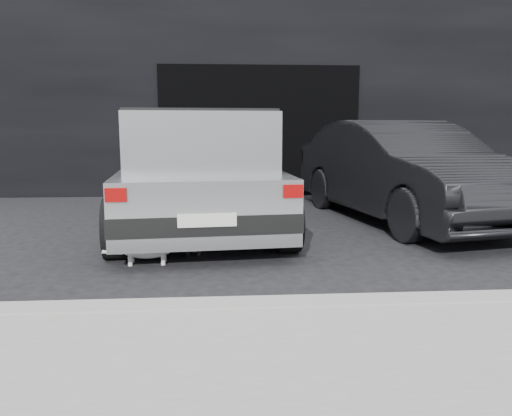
{
  "coord_description": "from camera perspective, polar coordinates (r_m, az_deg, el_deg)",
  "views": [
    {
      "loc": [
        0.21,
        -6.13,
        1.4
      ],
      "look_at": [
        0.56,
        -1.29,
        0.61
      ],
      "focal_mm": 35.0,
      "sensor_mm": 36.0,
      "label": 1
    }
  ],
  "objects": [
    {
      "name": "ground",
      "position": [
        6.29,
        -5.91,
        -3.61
      ],
      "size": [
        80.0,
        80.0,
        0.0
      ],
      "primitive_type": "plane",
      "color": "black",
      "rests_on": "ground"
    },
    {
      "name": "building_facade",
      "position": [
        12.2,
        -0.35,
        14.47
      ],
      "size": [
        34.0,
        4.0,
        5.0
      ],
      "primitive_type": "cube",
      "color": "black",
      "rests_on": "ground"
    },
    {
      "name": "garage_opening",
      "position": [
        10.15,
        0.4,
        8.74
      ],
      "size": [
        4.0,
        0.1,
        2.6
      ],
      "primitive_type": "cube",
      "color": "black",
      "rests_on": "ground"
    },
    {
      "name": "curb",
      "position": [
        3.85,
        8.14,
        -11.14
      ],
      "size": [
        18.0,
        0.25,
        0.12
      ],
      "primitive_type": "cube",
      "color": "gray",
      "rests_on": "ground"
    },
    {
      "name": "sidewalk",
      "position": [
        2.8,
        13.6,
        -19.68
      ],
      "size": [
        18.0,
        2.2,
        0.11
      ],
      "primitive_type": "cube",
      "color": "gray",
      "rests_on": "ground"
    },
    {
      "name": "silver_hatchback",
      "position": [
        6.82,
        -6.73,
        4.79
      ],
      "size": [
        2.45,
        4.48,
        1.6
      ],
      "rotation": [
        0.0,
        0.0,
        0.09
      ],
      "color": "#A1A3A6",
      "rests_on": "ground"
    },
    {
      "name": "second_car",
      "position": [
        7.71,
        16.38,
        4.06
      ],
      "size": [
        2.42,
        4.75,
        1.49
      ],
      "primitive_type": "imported",
      "rotation": [
        0.0,
        0.0,
        0.19
      ],
      "color": "black",
      "rests_on": "ground"
    },
    {
      "name": "cat_siamese",
      "position": [
        5.62,
        -6.93,
        -3.99
      ],
      "size": [
        0.35,
        0.73,
        0.25
      ],
      "rotation": [
        0.0,
        0.0,
        2.93
      ],
      "color": "beige",
      "rests_on": "ground"
    },
    {
      "name": "cat_white",
      "position": [
        5.25,
        -11.92,
        -4.23
      ],
      "size": [
        0.84,
        0.29,
        0.39
      ],
      "rotation": [
        0.0,
        0.0,
        -1.54
      ],
      "color": "white",
      "rests_on": "ground"
    }
  ]
}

